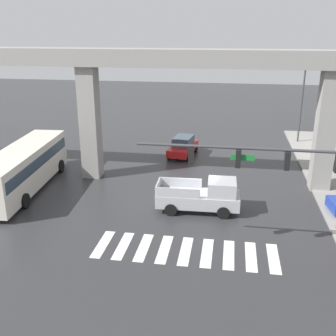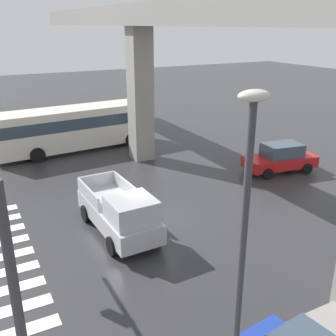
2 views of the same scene
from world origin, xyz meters
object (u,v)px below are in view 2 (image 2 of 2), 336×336
at_px(pickup_truck, 121,213).
at_px(sedan_red, 280,158).
at_px(city_bus, 74,126).
at_px(street_lamp_near_corner, 245,218).

xyz_separation_m(pickup_truck, sedan_red, (-2.62, 11.23, -0.14)).
bearing_deg(sedan_red, pickup_truck, -76.88).
distance_m(pickup_truck, city_bus, 12.74).
bearing_deg(pickup_truck, city_bus, 173.00).
distance_m(pickup_truck, sedan_red, 11.53).
bearing_deg(pickup_truck, sedan_red, 103.12).
xyz_separation_m(pickup_truck, city_bus, (-12.62, 1.55, 0.73)).
bearing_deg(sedan_red, city_bus, -135.96).
height_order(sedan_red, street_lamp_near_corner, street_lamp_near_corner).
bearing_deg(city_bus, pickup_truck, -7.00).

